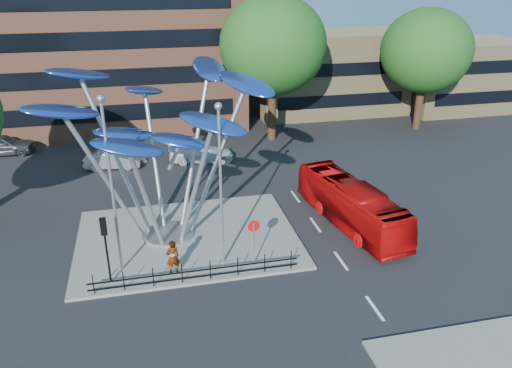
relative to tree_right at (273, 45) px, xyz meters
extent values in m
plane|color=black|center=(-8.00, -22.00, -8.04)|extent=(120.00, 120.00, 0.00)
cube|color=slate|center=(-9.00, -16.00, -7.96)|extent=(12.00, 9.00, 0.15)
cube|color=tan|center=(8.00, 8.00, -4.04)|extent=(15.00, 8.00, 8.00)
cube|color=tan|center=(22.00, 6.00, -4.54)|extent=(12.00, 8.00, 7.00)
cylinder|color=black|center=(0.00, 0.00, -5.18)|extent=(0.70, 0.70, 5.72)
ellipsoid|color=#164915|center=(0.00, 0.00, 0.02)|extent=(8.80, 8.80, 8.10)
cylinder|color=black|center=(14.00, 0.00, -5.51)|extent=(0.70, 0.70, 5.06)
ellipsoid|color=#164915|center=(14.00, 0.00, -0.91)|extent=(8.00, 8.00, 7.36)
cylinder|color=#9EA0A5|center=(-10.00, -15.50, -7.83)|extent=(2.80, 2.80, 0.12)
cylinder|color=#9EA0A5|center=(-11.20, -16.10, -3.99)|extent=(0.24, 0.24, 7.80)
ellipsoid|color=#2A53B7|center=(-14.40, -17.10, -0.09)|extent=(3.92, 2.95, 1.39)
cylinder|color=#9EA0A5|center=(-10.40, -16.50, -4.69)|extent=(0.24, 0.24, 6.40)
ellipsoid|color=#2A53B7|center=(-11.60, -18.70, -1.49)|extent=(3.47, 1.78, 1.31)
cylinder|color=#9EA0A5|center=(-9.40, -16.30, -4.39)|extent=(0.24, 0.24, 7.00)
ellipsoid|color=#2A53B7|center=(-7.60, -17.90, -0.89)|extent=(3.81, 3.11, 1.36)
cylinder|color=#9EA0A5|center=(-8.80, -15.50, -3.79)|extent=(0.24, 0.24, 8.20)
ellipsoid|color=#2A53B7|center=(-5.40, -15.10, 0.31)|extent=(3.52, 4.06, 1.44)
cylinder|color=#9EA0A5|center=(-9.20, -14.60, -3.59)|extent=(0.24, 0.24, 8.60)
ellipsoid|color=#2A53B7|center=(-7.00, -12.60, 0.71)|extent=(2.21, 3.79, 1.39)
cylinder|color=#9EA0A5|center=(-10.20, -14.50, -4.19)|extent=(0.24, 0.24, 7.40)
ellipsoid|color=#2A53B7|center=(-10.60, -11.90, -0.49)|extent=(3.02, 3.71, 1.34)
cylinder|color=#9EA0A5|center=(-11.00, -15.10, -3.49)|extent=(0.24, 0.24, 8.80)
ellipsoid|color=#2A53B7|center=(-13.80, -13.70, 0.91)|extent=(3.88, 3.60, 1.42)
ellipsoid|color=#2A53B7|center=(-11.80, -15.30, -1.89)|extent=(3.40, 1.96, 1.13)
ellipsoid|color=#2A53B7|center=(-9.10, -15.90, -2.29)|extent=(3.39, 2.16, 1.11)
cylinder|color=#9EA0A5|center=(-12.50, -18.50, -3.64)|extent=(0.14, 0.14, 8.50)
sphere|color=#9EA0A5|center=(-12.50, -18.50, 0.73)|extent=(0.36, 0.36, 0.36)
cylinder|color=#9EA0A5|center=(-7.50, -19.00, -3.89)|extent=(0.14, 0.14, 8.00)
sphere|color=#9EA0A5|center=(-7.50, -19.00, 0.23)|extent=(0.36, 0.36, 0.36)
cylinder|color=black|center=(-13.00, -19.50, -6.29)|extent=(0.10, 0.10, 3.20)
cube|color=black|center=(-13.00, -19.50, -4.89)|extent=(0.28, 0.18, 0.85)
sphere|color=#FF0C0C|center=(-13.00, -19.50, -4.61)|extent=(0.18, 0.18, 0.18)
cylinder|color=#9EA0A5|center=(-6.00, -19.50, -6.74)|extent=(0.08, 0.08, 2.30)
cylinder|color=red|center=(-6.00, -19.47, -5.74)|extent=(0.60, 0.04, 0.60)
cube|color=white|center=(-6.00, -19.45, -5.74)|extent=(0.42, 0.03, 0.10)
cylinder|color=black|center=(-13.70, -20.30, -7.39)|extent=(0.05, 0.05, 1.00)
cylinder|color=black|center=(-12.36, -20.30, -7.39)|extent=(0.05, 0.05, 1.00)
cylinder|color=black|center=(-11.01, -20.30, -7.39)|extent=(0.05, 0.05, 1.00)
cylinder|color=black|center=(-9.67, -20.30, -7.39)|extent=(0.05, 0.05, 1.00)
cylinder|color=black|center=(-8.33, -20.30, -7.39)|extent=(0.05, 0.05, 1.00)
cylinder|color=black|center=(-6.99, -20.30, -7.39)|extent=(0.05, 0.05, 1.00)
cylinder|color=black|center=(-5.64, -20.30, -7.39)|extent=(0.05, 0.05, 1.00)
cylinder|color=black|center=(-4.30, -20.30, -7.39)|extent=(0.05, 0.05, 1.00)
cube|color=black|center=(-9.00, -20.30, -7.34)|extent=(10.00, 0.06, 0.06)
cube|color=black|center=(-9.00, -20.30, -7.69)|extent=(10.00, 0.06, 0.06)
imported|color=#B50809|center=(0.50, -16.32, -6.74)|extent=(3.69, 9.51, 2.58)
imported|color=gray|center=(-10.02, -19.43, -6.98)|extent=(0.74, 0.57, 1.81)
imported|color=#404147|center=(-22.12, 1.00, -7.21)|extent=(4.86, 1.99, 1.65)
imported|color=#ABADB3|center=(-13.38, -4.00, -7.37)|extent=(4.21, 1.86, 1.34)
imported|color=silver|center=(-6.72, -4.00, -7.32)|extent=(5.11, 2.55, 1.42)
camera|label=1|loc=(-10.71, -40.46, 5.94)|focal=35.00mm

